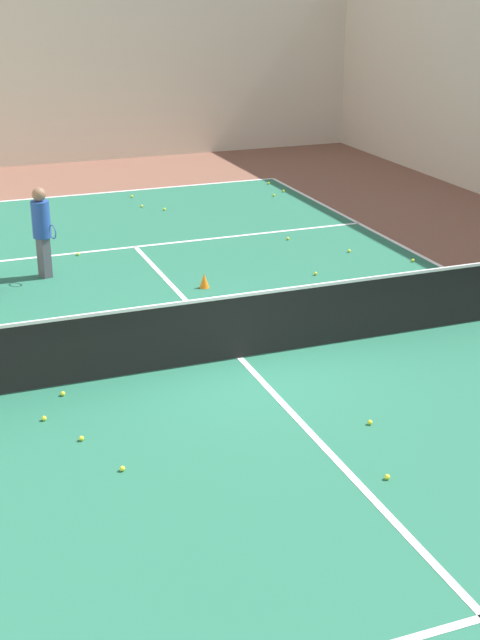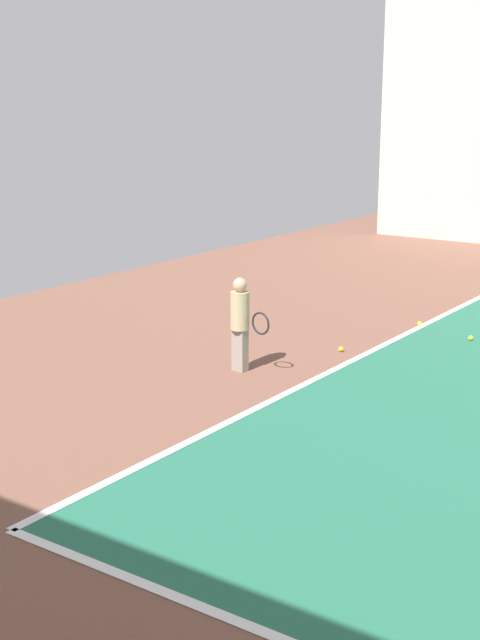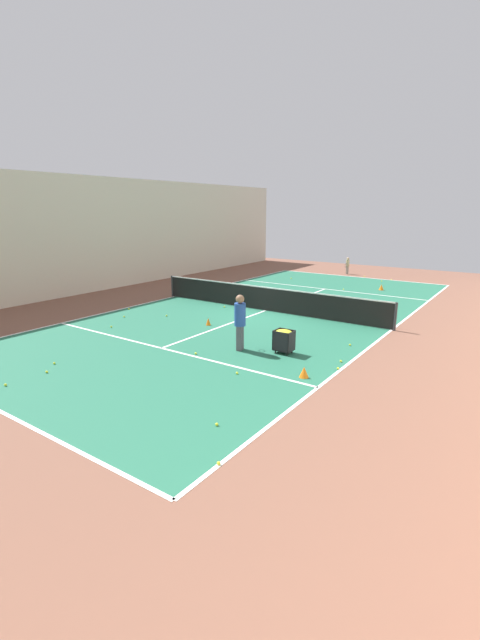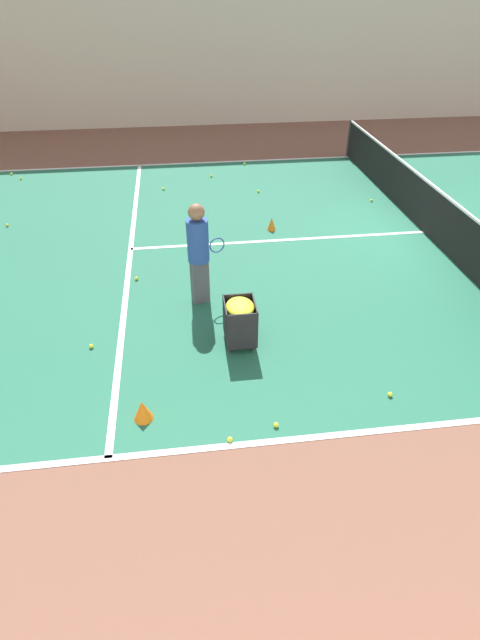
# 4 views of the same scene
# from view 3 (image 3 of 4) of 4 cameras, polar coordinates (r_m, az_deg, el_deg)

# --- Properties ---
(ground_plane) EXTENTS (37.16, 37.16, 0.00)m
(ground_plane) POSITION_cam_3_polar(r_m,az_deg,el_deg) (19.46, 3.40, 1.25)
(ground_plane) COLOR brown
(court_playing_area) EXTENTS (11.29, 23.97, 0.00)m
(court_playing_area) POSITION_cam_3_polar(r_m,az_deg,el_deg) (19.46, 3.40, 1.25)
(court_playing_area) COLOR #23664C
(court_playing_area) RESTS_ON ground
(line_baseline_near) EXTENTS (11.29, 0.10, 0.00)m
(line_baseline_near) POSITION_cam_3_polar(r_m,az_deg,el_deg) (30.17, 15.43, 5.54)
(line_baseline_near) COLOR white
(line_baseline_near) RESTS_ON ground
(line_sideline_left) EXTENTS (0.10, 23.97, 0.00)m
(line_sideline_left) POSITION_cam_3_polar(r_m,az_deg,el_deg) (17.30, 19.55, -1.27)
(line_sideline_left) COLOR white
(line_sideline_left) RESTS_ON ground
(line_sideline_right) EXTENTS (0.10, 23.97, 0.00)m
(line_sideline_right) POSITION_cam_3_polar(r_m,az_deg,el_deg) (22.84, -8.79, 3.12)
(line_sideline_right) COLOR white
(line_sideline_right) RESTS_ON ground
(line_service_near) EXTENTS (11.29, 0.10, 0.00)m
(line_service_near) POSITION_cam_3_polar(r_m,az_deg,el_deg) (25.21, 11.27, 4.08)
(line_service_near) COLOR white
(line_service_near) RESTS_ON ground
(line_service_far) EXTENTS (11.29, 0.10, 0.00)m
(line_service_far) POSITION_cam_3_polar(r_m,az_deg,el_deg) (14.45, -10.43, -3.71)
(line_service_far) COLOR white
(line_service_far) RESTS_ON ground
(line_centre_service) EXTENTS (0.10, 13.18, 0.00)m
(line_centre_service) POSITION_cam_3_polar(r_m,az_deg,el_deg) (19.46, 3.40, 1.26)
(line_centre_service) COLOR white
(line_centre_service) RESTS_ON ground
(hall_enclosure_right) EXTENTS (0.15, 33.46, 6.21)m
(hall_enclosure_right) POSITION_cam_3_polar(r_m,az_deg,el_deg) (25.88, -16.74, 10.94)
(hall_enclosure_right) COLOR beige
(hall_enclosure_right) RESTS_ON ground
(tennis_net) EXTENTS (11.59, 0.10, 1.10)m
(tennis_net) POSITION_cam_3_polar(r_m,az_deg,el_deg) (19.34, 3.42, 2.88)
(tennis_net) COLOR #2D2D33
(tennis_net) RESTS_ON ground
(player_near_baseline) EXTENTS (0.27, 0.58, 1.18)m
(player_near_baseline) POSITION_cam_3_polar(r_m,az_deg,el_deg) (31.34, 14.15, 7.18)
(player_near_baseline) COLOR gray
(player_near_baseline) RESTS_ON ground
(coach_at_net) EXTENTS (0.46, 0.70, 1.84)m
(coach_at_net) POSITION_cam_3_polar(r_m,az_deg,el_deg) (13.77, 0.00, 0.18)
(coach_at_net) COLOR #4C4C56
(coach_at_net) RESTS_ON ground
(ball_cart) EXTENTS (0.59, 0.48, 0.77)m
(ball_cart) POSITION_cam_3_polar(r_m,az_deg,el_deg) (13.67, 5.89, -2.25)
(ball_cart) COLOR black
(ball_cart) RESTS_ON ground
(training_cone_0) EXTENTS (0.27, 0.27, 0.33)m
(training_cone_0) POSITION_cam_3_polar(r_m,az_deg,el_deg) (25.66, 18.33, 4.18)
(training_cone_0) COLOR orange
(training_cone_0) RESTS_ON ground
(training_cone_1) EXTENTS (0.20, 0.20, 0.29)m
(training_cone_1) POSITION_cam_3_polar(r_m,az_deg,el_deg) (17.02, -4.25, -0.20)
(training_cone_1) COLOR orange
(training_cone_1) RESTS_ON ground
(training_cone_2) EXTENTS (0.27, 0.27, 0.30)m
(training_cone_2) POSITION_cam_3_polar(r_m,az_deg,el_deg) (11.92, 8.53, -6.89)
(training_cone_2) COLOR orange
(training_cone_2) RESTS_ON ground
(tennis_ball_0) EXTENTS (0.07, 0.07, 0.07)m
(tennis_ball_0) POSITION_cam_3_polar(r_m,az_deg,el_deg) (12.69, 12.94, -6.30)
(tennis_ball_0) COLOR yellow
(tennis_ball_0) RESTS_ON ground
(tennis_ball_1) EXTENTS (0.07, 0.07, 0.07)m
(tennis_ball_1) POSITION_cam_3_polar(r_m,az_deg,el_deg) (20.04, -2.09, 1.77)
(tennis_ball_1) COLOR yellow
(tennis_ball_1) RESTS_ON ground
(tennis_ball_2) EXTENTS (0.07, 0.07, 0.07)m
(tennis_ball_2) POSITION_cam_3_polar(r_m,az_deg,el_deg) (18.64, -9.78, 0.58)
(tennis_ball_2) COLOR yellow
(tennis_ball_2) RESTS_ON ground
(tennis_ball_3) EXTENTS (0.07, 0.07, 0.07)m
(tennis_ball_3) POSITION_cam_3_polar(r_m,az_deg,el_deg) (25.17, 13.63, 4.01)
(tennis_ball_3) COLOR yellow
(tennis_ball_3) RESTS_ON ground
(tennis_ball_5) EXTENTS (0.07, 0.07, 0.07)m
(tennis_ball_5) POSITION_cam_3_polar(r_m,az_deg,el_deg) (13.29, -24.37, -6.31)
(tennis_ball_5) COLOR yellow
(tennis_ball_5) RESTS_ON ground
(tennis_ball_6) EXTENTS (0.07, 0.07, 0.07)m
(tennis_ball_6) POSITION_cam_3_polar(r_m,az_deg,el_deg) (18.93, 13.56, 0.60)
(tennis_ball_6) COLOR yellow
(tennis_ball_6) RESTS_ON ground
(tennis_ball_7) EXTENTS (0.07, 0.07, 0.07)m
(tennis_ball_7) POSITION_cam_3_polar(r_m,az_deg,el_deg) (8.14, -2.87, -18.53)
(tennis_ball_7) COLOR yellow
(tennis_ball_7) RESTS_ON ground
(tennis_ball_8) EXTENTS (0.07, 0.07, 0.07)m
(tennis_ball_8) POSITION_cam_3_polar(r_m,az_deg,el_deg) (28.76, 18.37, 4.96)
(tennis_ball_8) COLOR yellow
(tennis_ball_8) RESTS_ON ground
(tennis_ball_9) EXTENTS (0.07, 0.07, 0.07)m
(tennis_ball_9) POSITION_cam_3_polar(r_m,az_deg,el_deg) (9.38, -3.12, -13.72)
(tennis_ball_9) COLOR yellow
(tennis_ball_9) RESTS_ON ground
(tennis_ball_10) EXTENTS (0.07, 0.07, 0.07)m
(tennis_ball_10) POSITION_cam_3_polar(r_m,az_deg,el_deg) (12.83, -28.79, -7.58)
(tennis_ball_10) COLOR yellow
(tennis_ball_10) RESTS_ON ground
(tennis_ball_11) EXTENTS (0.07, 0.07, 0.07)m
(tennis_ball_11) POSITION_cam_3_polar(r_m,az_deg,el_deg) (30.36, 16.25, 5.60)
(tennis_ball_11) COLOR yellow
(tennis_ball_11) RESTS_ON ground
(tennis_ball_12) EXTENTS (0.07, 0.07, 0.07)m
(tennis_ball_12) POSITION_cam_3_polar(r_m,az_deg,el_deg) (26.90, 18.31, 4.35)
(tennis_ball_12) COLOR yellow
(tennis_ball_12) RESTS_ON ground
(tennis_ball_13) EXTENTS (0.07, 0.07, 0.07)m
(tennis_ball_13) POSITION_cam_3_polar(r_m,az_deg,el_deg) (12.04, -0.40, -7.08)
(tennis_ball_13) COLOR yellow
(tennis_ball_13) RESTS_ON ground
(tennis_ball_14) EXTENTS (0.07, 0.07, 0.07)m
(tennis_ball_14) POSITION_cam_3_polar(r_m,az_deg,el_deg) (20.71, 13.52, 1.79)
(tennis_ball_14) COLOR yellow
(tennis_ball_14) RESTS_ON ground
(tennis_ball_16) EXTENTS (0.07, 0.07, 0.07)m
(tennis_ball_16) POSITION_cam_3_polar(r_m,az_deg,el_deg) (18.87, -15.20, 0.45)
(tennis_ball_16) COLOR yellow
(tennis_ball_16) RESTS_ON ground
(tennis_ball_17) EXTENTS (0.07, 0.07, 0.07)m
(tennis_ball_17) POSITION_cam_3_polar(r_m,az_deg,el_deg) (20.27, -14.59, 1.45)
(tennis_ball_17) COLOR yellow
(tennis_ball_17) RESTS_ON ground
(tennis_ball_18) EXTENTS (0.07, 0.07, 0.07)m
(tennis_ball_18) POSITION_cam_3_polar(r_m,az_deg,el_deg) (19.74, 13.37, 1.18)
(tennis_ball_18) COLOR yellow
(tennis_ball_18) RESTS_ON ground
(tennis_ball_19) EXTENTS (0.07, 0.07, 0.07)m
(tennis_ball_19) POSITION_cam_3_polar(r_m,az_deg,el_deg) (17.38, -16.79, -0.86)
(tennis_ball_19) COLOR yellow
(tennis_ball_19) RESTS_ON ground
(tennis_ball_20) EXTENTS (0.07, 0.07, 0.07)m
(tennis_ball_20) POSITION_cam_3_polar(r_m,az_deg,el_deg) (28.57, 6.85, 5.54)
(tennis_ball_20) COLOR yellow
(tennis_ball_20) RESTS_ON ground
(tennis_ball_21) EXTENTS (0.07, 0.07, 0.07)m
(tennis_ball_21) POSITION_cam_3_polar(r_m,az_deg,el_deg) (14.92, 14.45, -3.22)
(tennis_ball_21) COLOR yellow
(tennis_ball_21) RESTS_ON ground
(tennis_ball_22) EXTENTS (0.07, 0.07, 0.07)m
(tennis_ball_22) POSITION_cam_3_polar(r_m,az_deg,el_deg) (22.89, -8.14, 3.25)
(tennis_ball_22) COLOR yellow
(tennis_ball_22) RESTS_ON ground
(tennis_ball_23) EXTENTS (0.07, 0.07, 0.07)m
(tennis_ball_23) POSITION_cam_3_polar(r_m,az_deg,el_deg) (23.10, 7.88, 3.36)
(tennis_ball_23) COLOR yellow
(tennis_ball_23) RESTS_ON ground
(tennis_ball_24) EXTENTS (0.07, 0.07, 0.07)m
(tennis_ball_24) POSITION_cam_3_polar(r_m,az_deg,el_deg) (18.46, 11.68, 0.35)
(tennis_ball_24) COLOR yellow
(tennis_ball_24) RESTS_ON ground
(tennis_ball_25) EXTENTS (0.07, 0.07, 0.07)m
(tennis_ball_25) POSITION_cam_3_polar(r_m,az_deg,el_deg) (22.18, 5.20, 2.97)
(tennis_ball_25) COLOR yellow
(tennis_ball_25) RESTS_ON ground
(tennis_ball_26) EXTENTS (0.07, 0.07, 0.07)m
(tennis_ball_26) POSITION_cam_3_polar(r_m,az_deg,el_deg) (13.30, 13.30, -5.35)
(tennis_ball_26) COLOR yellow
(tennis_ball_26) RESTS_ON ground
(tennis_ball_27) EXTENTS (0.07, 0.07, 0.07)m
(tennis_ball_27) POSITION_cam_3_polar(r_m,az_deg,el_deg) (29.55, 19.55, 5.10)
(tennis_ball_27) COLOR yellow
(tennis_ball_27) RESTS_ON ground
(tennis_ball_29) EXTENTS (0.07, 0.07, 0.07)m
(tennis_ball_29) POSITION_cam_3_polar(r_m,az_deg,el_deg) (13.92, -23.52, -5.30)
(tennis_ball_29) COLOR yellow
(tennis_ball_29) RESTS_ON ground
(tennis_ball_30) EXTENTS (0.07, 0.07, 0.07)m
(tennis_ball_30) POSITION_cam_3_polar(r_m,az_deg,el_deg) (13.69, -5.93, -4.44)
(tennis_ball_30) COLOR yellow
(tennis_ball_30) RESTS_ON ground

